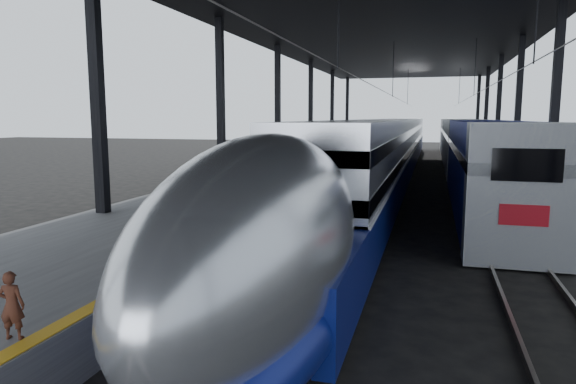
% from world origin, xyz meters
% --- Properties ---
extents(ground, '(160.00, 160.00, 0.00)m').
position_xyz_m(ground, '(0.00, 0.00, 0.00)').
color(ground, black).
rests_on(ground, ground).
extents(platform, '(6.00, 80.00, 1.00)m').
position_xyz_m(platform, '(-3.50, 20.00, 0.50)').
color(platform, '#4C4C4F').
rests_on(platform, ground).
extents(yellow_strip, '(0.30, 80.00, 0.01)m').
position_xyz_m(yellow_strip, '(-0.70, 20.00, 1.00)').
color(yellow_strip, orange).
rests_on(yellow_strip, platform).
extents(rails, '(6.52, 80.00, 0.16)m').
position_xyz_m(rails, '(4.50, 20.00, 0.08)').
color(rails, slate).
rests_on(rails, ground).
extents(canopy, '(18.00, 75.00, 9.47)m').
position_xyz_m(canopy, '(1.90, 20.00, 9.12)').
color(canopy, black).
rests_on(canopy, ground).
extents(tgv_train, '(2.79, 65.20, 4.00)m').
position_xyz_m(tgv_train, '(2.00, 25.97, 1.87)').
color(tgv_train, silver).
rests_on(tgv_train, ground).
extents(second_train, '(2.89, 56.05, 3.99)m').
position_xyz_m(second_train, '(7.00, 32.26, 2.02)').
color(second_train, navy).
rests_on(second_train, ground).
extents(child, '(0.41, 0.32, 0.99)m').
position_xyz_m(child, '(-1.00, -3.85, 1.50)').
color(child, '#4B2519').
rests_on(child, platform).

